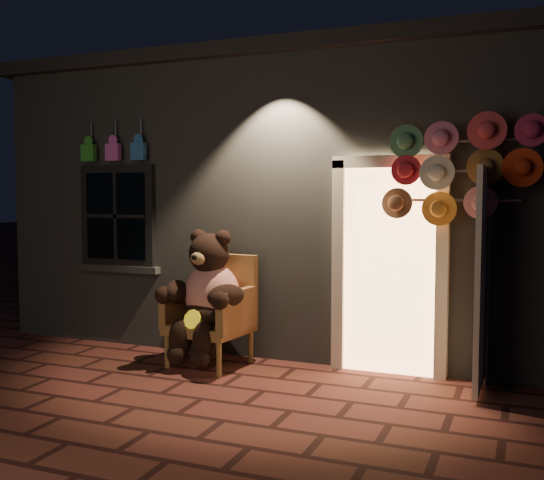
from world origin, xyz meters
The scene contains 5 objects.
ground centered at (0.00, 0.00, 0.00)m, with size 60.00×60.00×0.00m, color #5B2822.
shop_building centered at (0.00, 3.99, 1.74)m, with size 7.30×5.95×3.51m.
wicker_armchair centered at (-0.44, 1.12, 0.58)m, with size 0.88×0.81×1.16m.
teddy_bear centered at (-0.46, 0.97, 0.75)m, with size 0.99×0.82×1.37m.
hat_rack centered at (2.01, 1.28, 2.03)m, with size 1.42×0.22×2.51m.
Camera 1 is at (2.64, -4.86, 1.79)m, focal length 42.00 mm.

